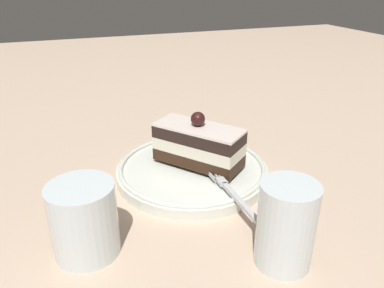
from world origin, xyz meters
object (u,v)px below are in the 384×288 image
(drink_glass_near, at_px, (285,229))
(drink_glass_far, at_px, (84,221))
(dessert_plate, at_px, (192,170))
(fork, at_px, (230,190))
(cake_slice, at_px, (198,144))

(drink_glass_near, distance_m, drink_glass_far, 0.19)
(dessert_plate, height_order, fork, fork)
(fork, relative_size, drink_glass_far, 1.62)
(cake_slice, distance_m, fork, 0.09)
(dessert_plate, bearing_deg, cake_slice, 98.79)
(drink_glass_near, xyz_separation_m, drink_glass_far, (-0.08, -0.18, -0.00))
(cake_slice, bearing_deg, fork, 5.12)
(drink_glass_far, bearing_deg, drink_glass_near, 65.06)
(dessert_plate, relative_size, drink_glass_near, 2.38)
(dessert_plate, xyz_separation_m, drink_glass_far, (0.10, -0.15, 0.03))
(fork, height_order, drink_glass_far, drink_glass_far)
(cake_slice, relative_size, drink_glass_near, 1.44)
(cake_slice, xyz_separation_m, drink_glass_near, (0.19, 0.01, -0.01))
(drink_glass_near, bearing_deg, fork, -176.08)
(fork, bearing_deg, drink_glass_near, 3.92)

